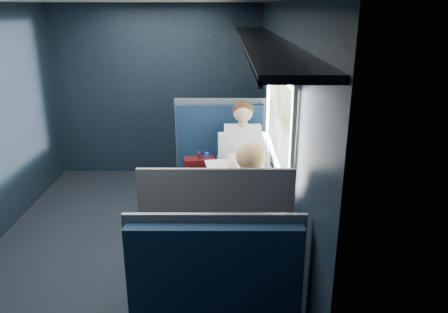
{
  "coord_description": "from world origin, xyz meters",
  "views": [
    {
      "loc": [
        0.91,
        -3.78,
        2.26
      ],
      "look_at": [
        0.9,
        0.0,
        0.95
      ],
      "focal_mm": 35.0,
      "sensor_mm": 36.0,
      "label": 1
    }
  ],
  "objects_px": {
    "seat_bay_near": "(219,175)",
    "bottle_small": "(268,158)",
    "table": "(238,185)",
    "seat_row_front": "(221,151)",
    "seat_bay_far": "(217,260)",
    "cup": "(255,159)",
    "woman": "(249,213)",
    "man": "(243,156)",
    "laptop": "(266,165)"
  },
  "relations": [
    {
      "from": "table",
      "to": "cup",
      "type": "bearing_deg",
      "value": 65.87
    },
    {
      "from": "man",
      "to": "seat_bay_near",
      "type": "bearing_deg",
      "value": 146.85
    },
    {
      "from": "woman",
      "to": "cup",
      "type": "height_order",
      "value": "woman"
    },
    {
      "from": "woman",
      "to": "laptop",
      "type": "relative_size",
      "value": 3.82
    },
    {
      "from": "table",
      "to": "seat_bay_near",
      "type": "bearing_deg",
      "value": 102.48
    },
    {
      "from": "seat_bay_far",
      "to": "seat_row_front",
      "type": "distance_m",
      "value": 2.67
    },
    {
      "from": "seat_row_front",
      "to": "man",
      "type": "height_order",
      "value": "man"
    },
    {
      "from": "seat_bay_near",
      "to": "woman",
      "type": "relative_size",
      "value": 0.95
    },
    {
      "from": "seat_bay_far",
      "to": "bottle_small",
      "type": "xyz_separation_m",
      "value": [
        0.48,
        1.16,
        0.42
      ]
    },
    {
      "from": "table",
      "to": "seat_bay_near",
      "type": "xyz_separation_m",
      "value": [
        -0.19,
        0.87,
        -0.24
      ]
    },
    {
      "from": "man",
      "to": "cup",
      "type": "xyz_separation_m",
      "value": [
        0.12,
        -0.29,
        0.07
      ]
    },
    {
      "from": "seat_bay_near",
      "to": "woman",
      "type": "bearing_deg",
      "value": -80.64
    },
    {
      "from": "table",
      "to": "bottle_small",
      "type": "distance_m",
      "value": 0.45
    },
    {
      "from": "man",
      "to": "laptop",
      "type": "relative_size",
      "value": 3.82
    },
    {
      "from": "cup",
      "to": "table",
      "type": "bearing_deg",
      "value": -114.13
    },
    {
      "from": "bottle_small",
      "to": "cup",
      "type": "height_order",
      "value": "bottle_small"
    },
    {
      "from": "seat_bay_near",
      "to": "seat_row_front",
      "type": "xyz_separation_m",
      "value": [
        0.01,
        0.93,
        -0.01
      ]
    },
    {
      "from": "laptop",
      "to": "table",
      "type": "bearing_deg",
      "value": -151.97
    },
    {
      "from": "seat_row_front",
      "to": "bottle_small",
      "type": "height_order",
      "value": "seat_row_front"
    },
    {
      "from": "man",
      "to": "woman",
      "type": "bearing_deg",
      "value": -90.0
    },
    {
      "from": "man",
      "to": "laptop",
      "type": "xyz_separation_m",
      "value": [
        0.2,
        -0.56,
        0.09
      ]
    },
    {
      "from": "table",
      "to": "laptop",
      "type": "bearing_deg",
      "value": 28.03
    },
    {
      "from": "seat_bay_near",
      "to": "bottle_small",
      "type": "bearing_deg",
      "value": -49.75
    },
    {
      "from": "seat_bay_far",
      "to": "laptop",
      "type": "bearing_deg",
      "value": 66.14
    },
    {
      "from": "laptop",
      "to": "cup",
      "type": "distance_m",
      "value": 0.28
    },
    {
      "from": "cup",
      "to": "seat_bay_far",
      "type": "bearing_deg",
      "value": -105.9
    },
    {
      "from": "seat_bay_near",
      "to": "bottle_small",
      "type": "distance_m",
      "value": 0.86
    },
    {
      "from": "seat_bay_near",
      "to": "bottle_small",
      "type": "relative_size",
      "value": 5.67
    },
    {
      "from": "seat_bay_near",
      "to": "cup",
      "type": "bearing_deg",
      "value": -50.76
    },
    {
      "from": "man",
      "to": "bottle_small",
      "type": "height_order",
      "value": "man"
    },
    {
      "from": "seat_bay_far",
      "to": "bottle_small",
      "type": "height_order",
      "value": "seat_bay_far"
    },
    {
      "from": "table",
      "to": "seat_row_front",
      "type": "height_order",
      "value": "seat_row_front"
    },
    {
      "from": "table",
      "to": "cup",
      "type": "xyz_separation_m",
      "value": [
        0.18,
        0.41,
        0.12
      ]
    },
    {
      "from": "man",
      "to": "seat_row_front",
      "type": "bearing_deg",
      "value": 102.83
    },
    {
      "from": "seat_bay_far",
      "to": "laptop",
      "type": "distance_m",
      "value": 1.18
    },
    {
      "from": "seat_row_front",
      "to": "cup",
      "type": "xyz_separation_m",
      "value": [
        0.37,
        -1.39,
        0.38
      ]
    },
    {
      "from": "table",
      "to": "seat_bay_near",
      "type": "distance_m",
      "value": 0.92
    },
    {
      "from": "woman",
      "to": "bottle_small",
      "type": "distance_m",
      "value": 1.03
    },
    {
      "from": "table",
      "to": "seat_row_front",
      "type": "distance_m",
      "value": 1.82
    },
    {
      "from": "seat_bay_far",
      "to": "man",
      "type": "distance_m",
      "value": 1.62
    },
    {
      "from": "man",
      "to": "cup",
      "type": "distance_m",
      "value": 0.32
    },
    {
      "from": "laptop",
      "to": "cup",
      "type": "height_order",
      "value": "laptop"
    },
    {
      "from": "seat_bay_far",
      "to": "man",
      "type": "bearing_deg",
      "value": 80.97
    },
    {
      "from": "seat_bay_near",
      "to": "seat_bay_far",
      "type": "xyz_separation_m",
      "value": [
        0.01,
        -1.74,
        -0.01
      ]
    },
    {
      "from": "laptop",
      "to": "cup",
      "type": "xyz_separation_m",
      "value": [
        -0.08,
        0.27,
        -0.02
      ]
    },
    {
      "from": "woman",
      "to": "bottle_small",
      "type": "bearing_deg",
      "value": 77.01
    },
    {
      "from": "table",
      "to": "seat_row_front",
      "type": "relative_size",
      "value": 0.86
    },
    {
      "from": "seat_bay_near",
      "to": "woman",
      "type": "distance_m",
      "value": 1.63
    },
    {
      "from": "seat_row_front",
      "to": "seat_bay_far",
      "type": "bearing_deg",
      "value": -90.0
    },
    {
      "from": "table",
      "to": "bottle_small",
      "type": "bearing_deg",
      "value": 44.26
    }
  ]
}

